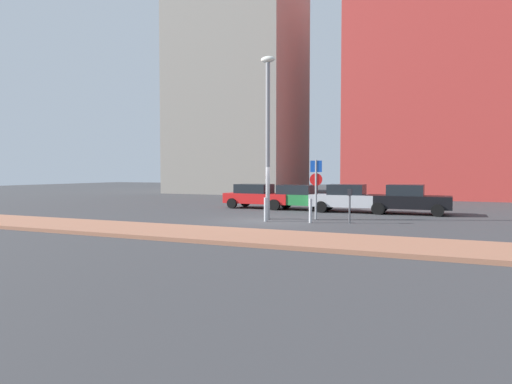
# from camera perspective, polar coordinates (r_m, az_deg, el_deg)

# --- Properties ---
(ground_plane) EXTENTS (120.00, 120.00, 0.00)m
(ground_plane) POSITION_cam_1_polar(r_m,az_deg,el_deg) (20.78, 0.95, -3.71)
(ground_plane) COLOR #38383A
(sidewalk_brick) EXTENTS (40.00, 3.23, 0.14)m
(sidewalk_brick) POSITION_cam_1_polar(r_m,az_deg,el_deg) (16.07, -6.30, -5.33)
(sidewalk_brick) COLOR #9E664C
(sidewalk_brick) RESTS_ON ground
(parked_car_red) EXTENTS (4.41, 2.17, 1.51)m
(parked_car_red) POSITION_cam_1_polar(r_m,az_deg,el_deg) (27.99, 0.24, -0.49)
(parked_car_red) COLOR red
(parked_car_red) RESTS_ON ground
(parked_car_green) EXTENTS (4.22, 2.19, 1.49)m
(parked_car_green) POSITION_cam_1_polar(r_m,az_deg,el_deg) (26.89, 5.61, -0.64)
(parked_car_green) COLOR #237238
(parked_car_green) RESTS_ON ground
(parked_car_silver) EXTENTS (4.62, 2.00, 1.57)m
(parked_car_silver) POSITION_cam_1_polar(r_m,az_deg,el_deg) (25.76, 11.95, -0.78)
(parked_car_silver) COLOR #B7BABF
(parked_car_silver) RESTS_ON ground
(parked_car_black) EXTENTS (4.37, 1.96, 1.59)m
(parked_car_black) POSITION_cam_1_polar(r_m,az_deg,el_deg) (25.38, 18.69, -0.90)
(parked_car_black) COLOR black
(parked_car_black) RESTS_ON ground
(parking_sign_post) EXTENTS (0.60, 0.12, 2.84)m
(parking_sign_post) POSITION_cam_1_polar(r_m,az_deg,el_deg) (21.57, 7.63, 1.26)
(parking_sign_post) COLOR gray
(parking_sign_post) RESTS_ON ground
(parking_meter) EXTENTS (0.18, 0.14, 1.51)m
(parking_meter) POSITION_cam_1_polar(r_m,az_deg,el_deg) (20.23, 11.82, -1.17)
(parking_meter) COLOR #4C4C51
(parking_meter) RESTS_ON ground
(street_lamp) EXTENTS (0.70, 0.36, 7.69)m
(street_lamp) POSITION_cam_1_polar(r_m,az_deg,el_deg) (21.34, 1.51, 8.50)
(street_lamp) COLOR gray
(street_lamp) RESTS_ON ground
(traffic_bollard_near) EXTENTS (0.15, 0.15, 0.87)m
(traffic_bollard_near) POSITION_cam_1_polar(r_m,az_deg,el_deg) (21.84, 1.53, -2.26)
(traffic_bollard_near) COLOR black
(traffic_bollard_near) RESTS_ON ground
(traffic_bollard_mid) EXTENTS (0.15, 0.15, 1.10)m
(traffic_bollard_mid) POSITION_cam_1_polar(r_m,az_deg,el_deg) (20.57, 1.23, -2.24)
(traffic_bollard_mid) COLOR #B7B7BC
(traffic_bollard_mid) RESTS_ON ground
(traffic_bollard_far) EXTENTS (0.14, 0.14, 1.08)m
(traffic_bollard_far) POSITION_cam_1_polar(r_m,az_deg,el_deg) (20.16, 6.94, -2.38)
(traffic_bollard_far) COLOR #B7B7BC
(traffic_bollard_far) RESTS_ON ground
(building_colorful_midrise) EXTENTS (19.51, 15.38, 24.05)m
(building_colorful_midrise) POSITION_cam_1_polar(r_m,az_deg,el_deg) (46.70, 25.11, 14.39)
(building_colorful_midrise) COLOR #BF3833
(building_colorful_midrise) RESTS_ON ground
(building_under_construction) EXTENTS (13.00, 10.76, 21.91)m
(building_under_construction) POSITION_cam_1_polar(r_m,az_deg,el_deg) (50.26, -2.27, 12.52)
(building_under_construction) COLOR gray
(building_under_construction) RESTS_ON ground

